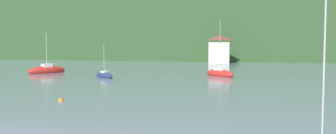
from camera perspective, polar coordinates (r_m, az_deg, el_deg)
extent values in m
cube|color=#2D4C28|center=(123.83, 9.40, 6.20)|extent=(352.00, 53.61, 20.73)
ellipsoid|color=#264223|center=(137.44, 7.47, 4.66)|extent=(246.40, 37.52, 44.64)
cube|color=beige|center=(90.73, 8.36, 2.31)|extent=(5.19, 3.51, 5.39)
pyramid|color=brown|center=(90.72, 8.38, 4.73)|extent=(5.45, 3.68, 1.23)
ellipsoid|color=red|center=(53.61, 8.45, -1.14)|extent=(5.11, 5.03, 1.44)
cylinder|color=#B7B7BC|center=(53.43, 8.49, 3.44)|extent=(0.07, 0.07, 7.77)
cylinder|color=#ADADB2|center=(54.25, 7.77, 0.33)|extent=(1.45, 1.41, 0.06)
cube|color=silver|center=(53.56, 8.45, -0.43)|extent=(1.88, 1.86, 0.53)
ellipsoid|color=navy|center=(51.66, -10.37, -1.42)|extent=(3.97, 3.38, 1.13)
cylinder|color=#B7B7BC|center=(51.50, -10.40, 1.26)|extent=(0.05, 0.05, 4.22)
cylinder|color=#ADADB2|center=(51.02, -10.00, -0.56)|extent=(1.09, 0.84, 0.04)
cube|color=silver|center=(51.62, -10.38, -0.87)|extent=(1.22, 1.13, 0.37)
cylinder|color=#B7B7BC|center=(11.49, 24.03, -2.90)|extent=(0.05, 0.05, 5.81)
ellipsoid|color=red|center=(62.38, -19.14, -0.59)|extent=(5.03, 6.42, 1.67)
cylinder|color=#B7B7BC|center=(62.23, -19.20, 2.56)|extent=(0.08, 0.08, 5.93)
cylinder|color=#ADADB2|center=(62.74, -18.35, 0.53)|extent=(1.12, 1.69, 0.07)
cube|color=silver|center=(62.33, -19.15, 0.16)|extent=(1.88, 1.97, 0.71)
sphere|color=orange|center=(31.25, -17.09, -5.29)|extent=(0.46, 0.46, 0.46)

